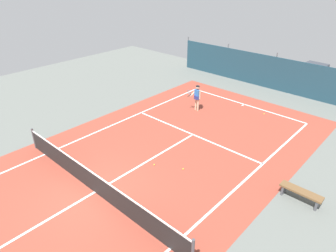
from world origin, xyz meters
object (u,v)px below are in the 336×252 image
at_px(tennis_net, 94,182).
at_px(tennis_ball_near_player, 264,114).
at_px(tennis_ball_midcourt, 183,169).
at_px(tennis_ball_by_sideline, 154,165).
at_px(tennis_player, 197,96).
at_px(courtside_bench, 301,193).
at_px(parked_car, 312,76).

bearing_deg(tennis_net, tennis_ball_near_player, 81.68).
bearing_deg(tennis_ball_midcourt, tennis_net, -114.70).
relative_size(tennis_ball_near_player, tennis_ball_by_sideline, 1.00).
bearing_deg(tennis_net, tennis_player, 101.24).
relative_size(tennis_ball_near_player, courtside_bench, 0.04).
relative_size(tennis_player, tennis_ball_near_player, 24.85).
distance_m(tennis_net, tennis_ball_midcourt, 3.99).
height_order(tennis_ball_midcourt, tennis_ball_by_sideline, same).
xyz_separation_m(tennis_net, courtside_bench, (6.31, 5.10, -0.14)).
xyz_separation_m(tennis_ball_midcourt, tennis_ball_by_sideline, (-1.20, -0.65, 0.00)).
bearing_deg(tennis_ball_midcourt, tennis_player, 122.37).
bearing_deg(courtside_bench, parked_car, 108.32).
xyz_separation_m(tennis_ball_midcourt, parked_car, (0.28, 14.72, 0.81)).
bearing_deg(tennis_ball_by_sideline, tennis_ball_near_player, 81.86).
xyz_separation_m(tennis_player, tennis_ball_near_player, (3.46, 2.35, -0.93)).
bearing_deg(parked_car, tennis_player, -108.49).
relative_size(tennis_net, parked_car, 2.35).
bearing_deg(tennis_net, courtside_bench, 38.92).
xyz_separation_m(tennis_ball_near_player, courtside_bench, (4.64, -6.29, 0.34)).
height_order(tennis_net, parked_car, parked_car).
height_order(tennis_ball_near_player, tennis_ball_by_sideline, same).
xyz_separation_m(tennis_player, parked_car, (3.73, 9.27, -0.12)).
distance_m(tennis_net, courtside_bench, 8.11).
bearing_deg(tennis_ball_midcourt, courtside_bench, 17.87).
bearing_deg(tennis_ball_by_sideline, courtside_bench, 20.17).
bearing_deg(courtside_bench, tennis_ball_by_sideline, -159.83).
distance_m(tennis_ball_by_sideline, courtside_bench, 6.24).
relative_size(tennis_ball_midcourt, courtside_bench, 0.04).
distance_m(tennis_ball_midcourt, tennis_ball_by_sideline, 1.36).
bearing_deg(tennis_net, parked_car, 83.97).
xyz_separation_m(tennis_net, tennis_ball_near_player, (1.67, 11.39, -0.48)).
bearing_deg(tennis_player, tennis_ball_near_player, -135.88).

